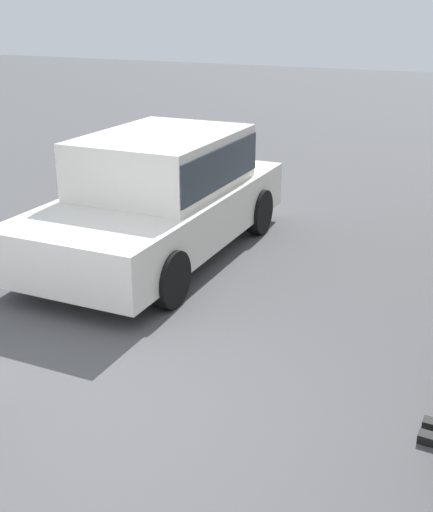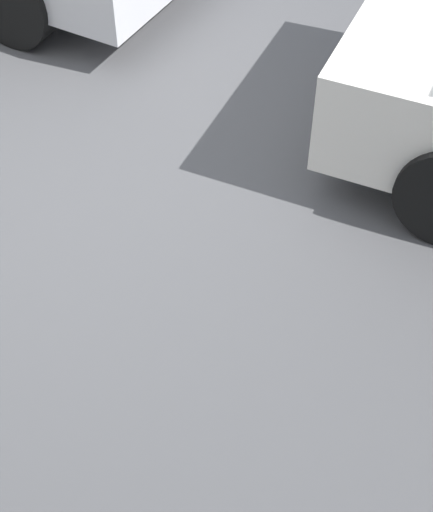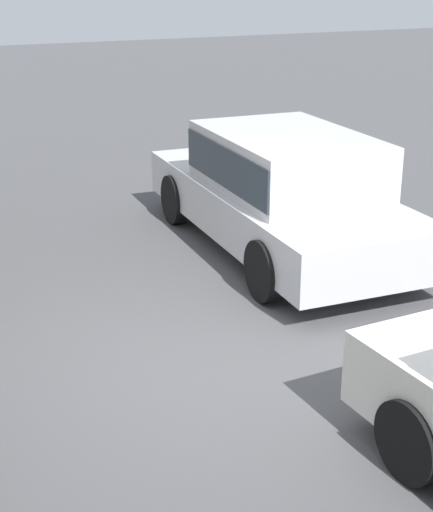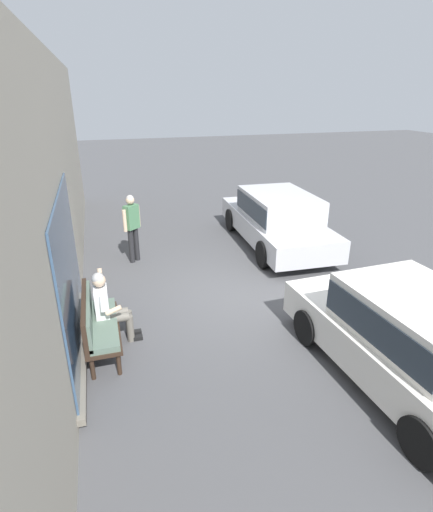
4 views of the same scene
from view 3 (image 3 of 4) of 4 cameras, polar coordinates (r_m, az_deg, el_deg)
ground_plane at (r=7.13m, az=-0.04°, el=-8.04°), size 60.00×60.00×0.00m
parked_car_mid at (r=9.71m, az=4.82°, el=5.06°), size 4.71×2.09×1.51m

